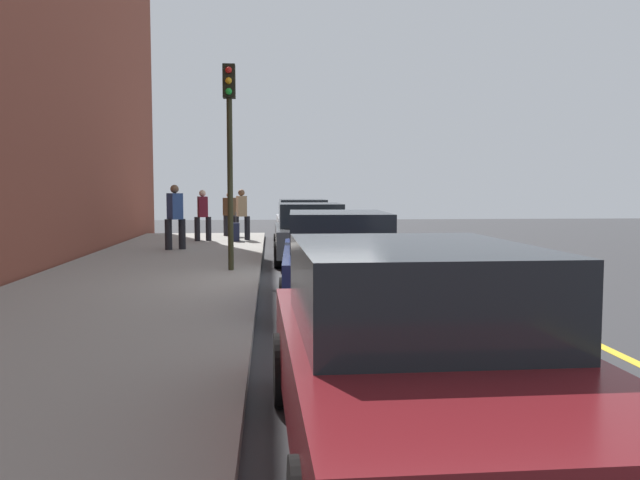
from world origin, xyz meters
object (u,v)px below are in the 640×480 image
(pedestrian_blue_coat, at_px, (175,215))
(traffic_light_pole, at_px, (230,132))
(pedestrian_burgundy_coat, at_px, (203,214))
(pedestrian_brown_coat, at_px, (230,213))
(parked_car_charcoal, at_px, (310,232))
(parked_car_silver, at_px, (303,221))
(rolling_suitcase, at_px, (236,232))
(pedestrian_tan_coat, at_px, (242,213))
(parked_car_maroon, at_px, (416,355))
(parked_car_navy, at_px, (339,258))

(pedestrian_blue_coat, distance_m, traffic_light_pole, 5.63)
(pedestrian_burgundy_coat, bearing_deg, pedestrian_brown_coat, 161.06)
(pedestrian_brown_coat, bearing_deg, parked_car_charcoal, 19.13)
(parked_car_silver, xyz_separation_m, rolling_suitcase, (1.42, -2.29, -0.30))
(pedestrian_blue_coat, distance_m, rolling_suitcase, 3.29)
(parked_car_charcoal, relative_size, rolling_suitcase, 4.59)
(pedestrian_blue_coat, height_order, traffic_light_pole, traffic_light_pole)
(pedestrian_tan_coat, bearing_deg, pedestrian_brown_coat, -165.01)
(parked_car_charcoal, xyz_separation_m, pedestrian_brown_coat, (-7.31, -2.53, 0.26))
(pedestrian_brown_coat, xyz_separation_m, rolling_suitcase, (2.48, 0.36, -0.56))
(pedestrian_tan_coat, distance_m, pedestrian_blue_coat, 3.75)
(pedestrian_tan_coat, distance_m, traffic_light_pole, 8.48)
(parked_car_maroon, bearing_deg, traffic_light_pole, -169.24)
(parked_car_silver, bearing_deg, parked_car_navy, -0.16)
(parked_car_silver, height_order, traffic_light_pole, traffic_light_pole)
(parked_car_silver, relative_size, pedestrian_brown_coat, 2.87)
(traffic_light_pole, bearing_deg, pedestrian_brown_coat, -176.37)
(pedestrian_tan_coat, relative_size, pedestrian_brown_coat, 1.06)
(pedestrian_blue_coat, xyz_separation_m, rolling_suitcase, (-2.79, 1.59, -0.68))
(pedestrian_tan_coat, relative_size, rolling_suitcase, 1.77)
(parked_car_charcoal, height_order, traffic_light_pole, traffic_light_pole)
(traffic_light_pole, bearing_deg, parked_car_charcoal, 146.95)
(parked_car_charcoal, height_order, pedestrian_blue_coat, pedestrian_blue_coat)
(parked_car_maroon, distance_m, pedestrian_burgundy_coat, 18.05)
(pedestrian_brown_coat, height_order, rolling_suitcase, pedestrian_brown_coat)
(pedestrian_blue_coat, bearing_deg, traffic_light_pole, 20.85)
(pedestrian_blue_coat, height_order, rolling_suitcase, pedestrian_blue_coat)
(parked_car_silver, distance_m, traffic_light_pole, 9.65)
(parked_car_navy, height_order, pedestrian_brown_coat, pedestrian_brown_coat)
(parked_car_charcoal, height_order, parked_car_navy, same)
(parked_car_maroon, xyz_separation_m, pedestrian_tan_coat, (-17.98, -1.97, 0.31))
(parked_car_charcoal, relative_size, pedestrian_brown_coat, 2.75)
(pedestrian_brown_coat, relative_size, pedestrian_blue_coat, 0.87)
(pedestrian_brown_coat, height_order, pedestrian_blue_coat, pedestrian_blue_coat)
(rolling_suitcase, bearing_deg, traffic_light_pole, 2.12)
(pedestrian_brown_coat, bearing_deg, rolling_suitcase, 8.27)
(parked_car_navy, relative_size, traffic_light_pole, 1.06)
(pedestrian_tan_coat, bearing_deg, parked_car_maroon, 6.25)
(parked_car_silver, xyz_separation_m, pedestrian_blue_coat, (4.21, -3.88, 0.38))
(pedestrian_tan_coat, height_order, pedestrian_blue_coat, pedestrian_blue_coat)
(parked_car_silver, distance_m, pedestrian_tan_coat, 2.33)
(traffic_light_pole, bearing_deg, parked_car_silver, 167.63)
(parked_car_silver, xyz_separation_m, pedestrian_tan_coat, (0.91, -2.13, 0.31))
(traffic_light_pole, xyz_separation_m, rolling_suitcase, (-7.72, -0.29, -2.64))
(parked_car_navy, distance_m, pedestrian_tan_coat, 11.85)
(parked_car_maroon, distance_m, traffic_light_pole, 10.19)
(parked_car_navy, relative_size, pedestrian_burgundy_coat, 2.71)
(parked_car_silver, height_order, pedestrian_tan_coat, pedestrian_tan_coat)
(parked_car_silver, relative_size, rolling_suitcase, 4.78)
(parked_car_navy, distance_m, traffic_light_pole, 4.59)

